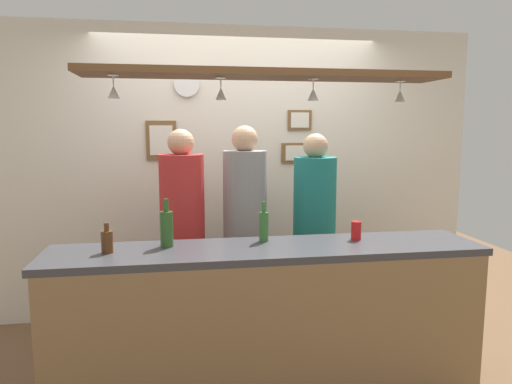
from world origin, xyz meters
The scene contains 19 objects.
ground_plane centered at (0.00, 0.00, 0.00)m, with size 8.00×8.00×0.00m, color brown.
back_wall centered at (0.00, 1.10, 1.30)m, with size 4.40×0.06×2.60m, color silver.
bar_counter centered at (0.00, -0.50, 0.66)m, with size 2.70×0.55×0.98m.
overhead_glass_rack centered at (0.00, -0.30, 2.03)m, with size 2.20×0.36×0.04m, color brown.
hanging_wineglass_far_left centered at (-0.89, -0.33, 1.91)m, with size 0.07×0.07×0.13m.
hanging_wineglass_left centered at (-0.28, -0.28, 1.91)m, with size 0.07×0.07×0.13m.
hanging_wineglass_center_left centered at (0.29, -0.31, 1.91)m, with size 0.07×0.07×0.13m.
hanging_wineglass_center centered at (0.88, -0.26, 1.91)m, with size 0.07×0.07×0.13m.
person_left_red_shirt centered at (-0.52, 0.43, 1.03)m, with size 0.34×0.34×1.70m.
person_middle_grey_shirt centered at (-0.03, 0.43, 1.04)m, with size 0.34×0.34×1.73m.
person_right_teal_shirt centered at (0.53, 0.43, 1.00)m, with size 0.34×0.34×1.66m.
bottle_champagne_green centered at (-0.62, -0.25, 1.09)m, with size 0.08×0.08×0.30m.
bottle_beer_brown_stubby centered at (-0.96, -0.34, 1.05)m, with size 0.07×0.07×0.18m.
bottle_beer_green_import centered at (0.00, -0.21, 1.08)m, with size 0.06×0.06×0.26m.
drink_can centered at (0.61, -0.27, 1.04)m, with size 0.07×0.07×0.12m, color red.
picture_frame_upper_small centered at (0.56, 1.06, 1.78)m, with size 0.22×0.02×0.18m.
picture_frame_lower_pair centered at (0.55, 1.06, 1.48)m, with size 0.30×0.02×0.18m.
picture_frame_caricature centered at (-0.68, 1.06, 1.60)m, with size 0.26×0.02×0.34m.
wall_clock centered at (-0.45, 1.05, 2.08)m, with size 0.22×0.22×0.03m, color white.
Camera 1 is at (-0.53, -3.13, 1.71)m, focal length 32.78 mm.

